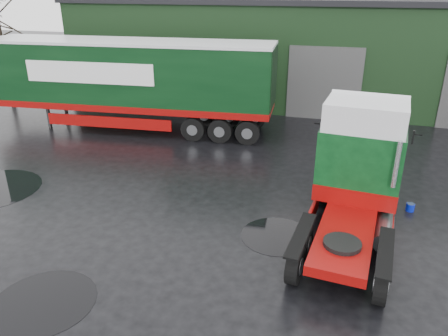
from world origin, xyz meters
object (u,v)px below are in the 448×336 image
Objects in this scene: warehouse at (331,47)px; trailer_left at (131,86)px; tree_left at (0,35)px; hero_tractor at (354,183)px; tree_back_b at (436,27)px; tree_back_a at (246,10)px; wash_bucket at (410,207)px.

trailer_left is at bearing -132.35° from warehouse.
tree_left is (-9.50, 2.42, 1.96)m from trailer_left.
tree_back_b reaches higher than hero_tractor.
warehouse is 4.98× the size of hero_tractor.
tree_back_a reaches higher than tree_back_b.
hero_tractor is at bearing -28.15° from tree_left.
tree_left is 1.13× the size of tree_back_b.
tree_left reaches higher than trailer_left.
hero_tractor reaches higher than wash_bucket.
trailer_left reaches higher than hero_tractor.
wash_bucket is 0.03× the size of tree_back_a.
hero_tractor is 3.92m from wash_bucket.
warehouse is at bearing 102.50° from wash_bucket.
tree_back_b is (27.00, 18.00, -0.50)m from tree_left.
tree_back_b is at bearing 80.49° from wash_bucket.
tree_left is (-22.60, 8.25, 4.12)m from wash_bucket.
trailer_left is 1.55× the size of tree_back_a.
tree_left is at bearing -157.17° from warehouse.
hero_tractor is (1.51, -18.98, -1.13)m from warehouse.
warehouse is 4.32× the size of tree_back_b.
warehouse is 19.07m from hero_tractor.
wash_bucket is at bearing -77.50° from warehouse.
wash_bucket is 29.07m from tree_back_a.
trailer_left is 1.74× the size of tree_left.
tree_back_a reaches higher than wash_bucket.
warehouse reaches higher than wash_bucket.
hero_tractor is at bearing -85.44° from warehouse.
tree_back_a is at bearing 180.00° from tree_back_b.
tree_left reaches higher than warehouse.
hero_tractor is 30.62m from tree_back_a.
wash_bucket is at bearing -66.16° from tree_back_a.
hero_tractor is at bearing -71.83° from tree_back_a.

